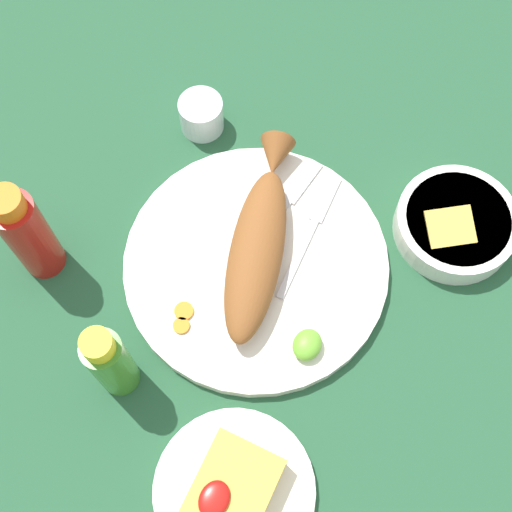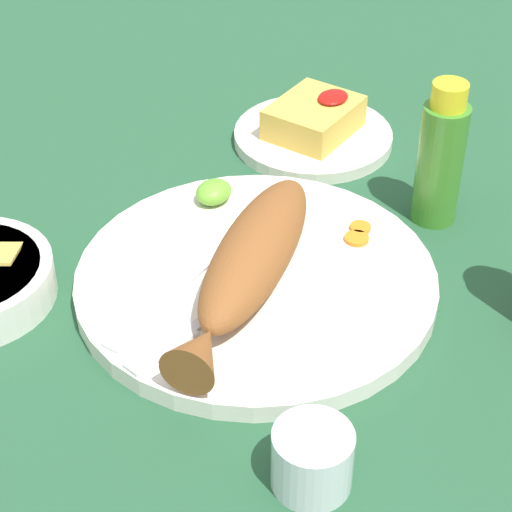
% 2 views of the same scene
% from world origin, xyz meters
% --- Properties ---
extents(ground_plane, '(4.00, 4.00, 0.00)m').
position_xyz_m(ground_plane, '(0.00, 0.00, 0.00)').
color(ground_plane, '#235133').
extents(main_plate, '(0.33, 0.33, 0.02)m').
position_xyz_m(main_plate, '(0.00, 0.00, 0.01)').
color(main_plate, white).
rests_on(main_plate, ground_plane).
extents(fried_fish, '(0.28, 0.13, 0.05)m').
position_xyz_m(fried_fish, '(-0.02, -0.00, 0.04)').
color(fried_fish, brown).
rests_on(fried_fish, main_plate).
extents(fork_near, '(0.18, 0.04, 0.00)m').
position_xyz_m(fork_near, '(-0.09, -0.00, 0.02)').
color(fork_near, silver).
rests_on(fork_near, main_plate).
extents(fork_far, '(0.19, 0.02, 0.00)m').
position_xyz_m(fork_far, '(-0.07, 0.04, 0.02)').
color(fork_far, silver).
rests_on(fork_far, main_plate).
extents(carrot_slice_near, '(0.02, 0.02, 0.00)m').
position_xyz_m(carrot_slice_near, '(0.10, -0.05, 0.02)').
color(carrot_slice_near, orange).
rests_on(carrot_slice_near, main_plate).
extents(carrot_slice_mid, '(0.02, 0.02, 0.00)m').
position_xyz_m(carrot_slice_mid, '(0.11, -0.05, 0.02)').
color(carrot_slice_mid, orange).
rests_on(carrot_slice_mid, main_plate).
extents(lime_wedge_main, '(0.04, 0.03, 0.02)m').
position_xyz_m(lime_wedge_main, '(0.07, 0.10, 0.03)').
color(lime_wedge_main, '#6BB233').
rests_on(lime_wedge_main, main_plate).
extents(hot_sauce_bottle_red, '(0.05, 0.05, 0.17)m').
position_xyz_m(hot_sauce_bottle_red, '(0.11, -0.25, 0.08)').
color(hot_sauce_bottle_red, '#B21914').
rests_on(hot_sauce_bottle_red, ground_plane).
extents(hot_sauce_bottle_green, '(0.05, 0.05, 0.15)m').
position_xyz_m(hot_sauce_bottle_green, '(0.20, -0.08, 0.07)').
color(hot_sauce_bottle_green, '#3D8428').
rests_on(hot_sauce_bottle_green, ground_plane).
extents(salt_cup, '(0.06, 0.06, 0.05)m').
position_xyz_m(salt_cup, '(-0.16, -0.16, 0.02)').
color(salt_cup, silver).
rests_on(salt_cup, ground_plane).
extents(side_plate_fries, '(0.18, 0.18, 0.01)m').
position_xyz_m(side_plate_fries, '(0.26, 0.10, 0.01)').
color(side_plate_fries, white).
rests_on(side_plate_fries, ground_plane).
extents(fries_pile, '(0.10, 0.08, 0.04)m').
position_xyz_m(fries_pile, '(0.26, 0.09, 0.03)').
color(fries_pile, gold).
rests_on(fries_pile, side_plate_fries).
extents(guacamole_bowl, '(0.15, 0.15, 0.05)m').
position_xyz_m(guacamole_bowl, '(-0.16, 0.21, 0.02)').
color(guacamole_bowl, white).
rests_on(guacamole_bowl, ground_plane).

